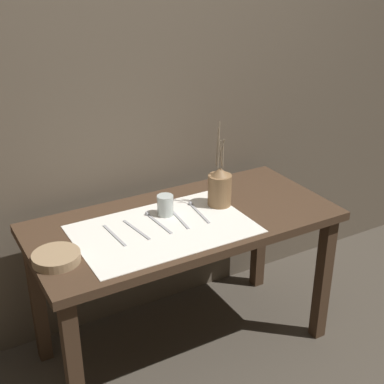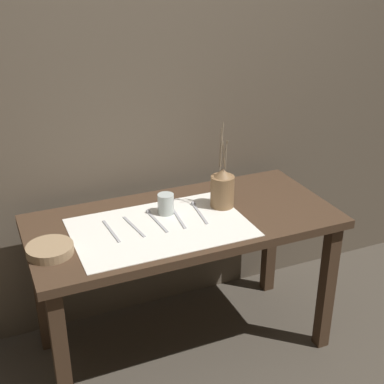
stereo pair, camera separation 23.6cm
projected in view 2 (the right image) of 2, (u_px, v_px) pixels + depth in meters
name	position (u px, v px, depth m)	size (l,w,h in m)	color
ground_plane	(184.00, 344.00, 2.70)	(12.00, 12.00, 0.00)	#473F35
stone_wall_back	(148.00, 90.00, 2.56)	(7.00, 0.06, 2.40)	brown
wooden_table	(184.00, 237.00, 2.44)	(1.39, 0.65, 0.72)	#422D1E
linen_cloth	(161.00, 227.00, 2.31)	(0.76, 0.48, 0.00)	white
pitcher_with_flowers	(222.00, 189.00, 2.46)	(0.11, 0.11, 0.40)	olive
wooden_bowl	(50.00, 250.00, 2.11)	(0.19, 0.19, 0.04)	#9E7F5B
glass_tumbler_near	(166.00, 204.00, 2.41)	(0.07, 0.07, 0.09)	#B7C1BC
fork_outer	(111.00, 231.00, 2.28)	(0.02, 0.21, 0.00)	#A8A8AD
fork_inner	(134.00, 227.00, 2.31)	(0.04, 0.21, 0.00)	#A8A8AD
spoon_outer	(152.00, 216.00, 2.40)	(0.03, 0.22, 0.02)	#A8A8AD
knife_center	(178.00, 218.00, 2.38)	(0.03, 0.21, 0.00)	#A8A8AD
spoon_inner	(196.00, 208.00, 2.47)	(0.04, 0.22, 0.02)	#A8A8AD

